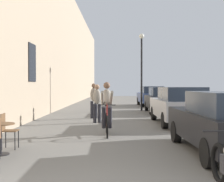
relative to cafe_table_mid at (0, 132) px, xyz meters
The scene contains 11 objects.
building_facade_left 11.21m from the cafe_table_mid, 97.66° to the left, with size 0.54×68.00×9.40m.
cafe_table_mid is the anchor object (origin of this frame).
cafe_chair_mid_toward_street 0.63m from the cafe_table_mid, 96.87° to the left, with size 0.40×0.40×0.89m.
cyclist_on_bicycle 3.75m from the cafe_table_mid, 50.98° to the left, with size 0.52×1.76×1.74m.
pedestrian_near 6.32m from the cafe_table_mid, 73.14° to the left, with size 0.37×0.29×1.65m.
pedestrian_mid 7.96m from the cafe_table_mid, 78.70° to the left, with size 0.35×0.26×1.71m.
street_lamp 13.24m from the cafe_table_mid, 70.86° to the left, with size 0.32×0.32×4.90m.
parked_car_nearest 5.17m from the cafe_table_mid, ahead, with size 1.84×4.13×1.45m.
parked_car_second 7.65m from the cafe_table_mid, 46.72° to the left, with size 1.90×4.35×1.54m.
parked_car_third 12.12m from the cafe_table_mid, 63.62° to the left, with size 1.81×4.25×1.51m.
parked_car_fourth 17.72m from the cafe_table_mid, 72.28° to the left, with size 1.97×4.41×1.55m.
Camera 1 is at (0.61, -3.16, 1.58)m, focal length 48.24 mm.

